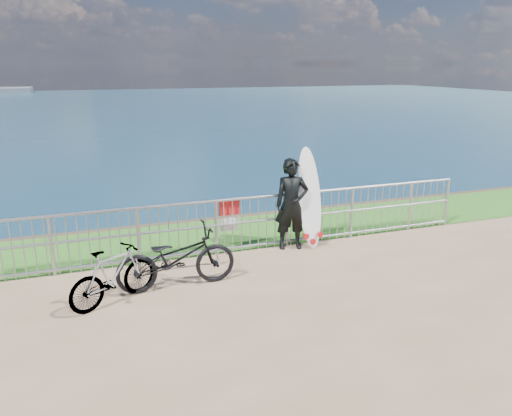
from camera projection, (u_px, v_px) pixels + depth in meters
name	position (u px, v px, depth m)	size (l,w,h in m)	color
grass_strip	(226.00, 234.00, 11.03)	(120.00, 120.00, 0.00)	#27671C
railing	(242.00, 224.00, 9.89)	(10.06, 0.10, 1.13)	#979A9F
surfer	(292.00, 204.00, 9.98)	(0.68, 0.44, 1.85)	black
surfboard	(310.00, 202.00, 10.09)	(0.60, 0.55, 2.05)	white
bicycle_near	(176.00, 258.00, 8.29)	(0.70, 2.00, 1.05)	black
bicycle_far	(113.00, 275.00, 7.76)	(0.44, 1.54, 0.93)	black
bike_rack	(180.00, 256.00, 9.02)	(1.62, 0.05, 0.34)	#979A9F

